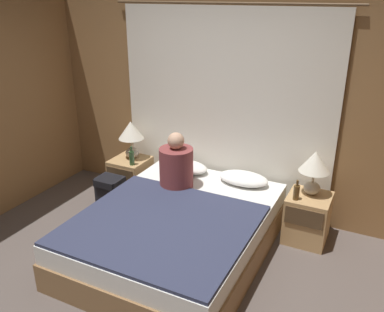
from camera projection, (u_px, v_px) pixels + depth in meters
The scene contains 15 objects.
ground_plane at pixel (138, 296), 3.42m from camera, with size 16.00×16.00×0.00m, color #564C47.
wall_back at pixel (226, 101), 4.50m from camera, with size 4.43×0.06×2.50m.
curtain_panel at pixel (224, 112), 4.49m from camera, with size 2.65×0.02×2.29m.
bed at pixel (178, 232), 3.93m from camera, with size 1.62×2.09×0.46m.
nightstand_left at pixel (131, 178), 5.01m from camera, with size 0.41×0.44×0.50m.
nightstand_right at pixel (307, 218), 4.12m from camera, with size 0.41×0.44×0.50m.
lamp_left at pixel (131, 133), 4.85m from camera, with size 0.31×0.31×0.46m.
lamp_right at pixel (315, 165), 3.96m from camera, with size 0.31×0.31×0.46m.
pillow_left at pixel (185, 167), 4.67m from camera, with size 0.54×0.33×0.12m.
pillow_right at pixel (243, 178), 4.37m from camera, with size 0.54×0.33×0.12m.
blanket_on_bed at pixel (162, 224), 3.60m from camera, with size 1.56×1.45×0.03m.
person_left_in_bed at pixel (176, 165), 4.25m from camera, with size 0.36×0.36×0.60m.
beer_bottle_on_left_stand at pixel (132, 158), 4.73m from camera, with size 0.06×0.06×0.23m.
beer_bottle_on_right_stand at pixel (296, 192), 3.94m from camera, with size 0.06×0.06×0.21m.
backpack_on_floor at pixel (111, 193), 4.64m from camera, with size 0.29×0.25×0.44m.
Camera 1 is at (1.62, -2.23, 2.39)m, focal length 38.00 mm.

